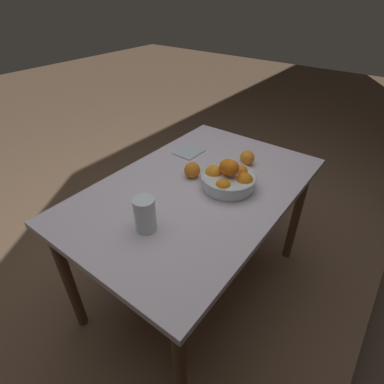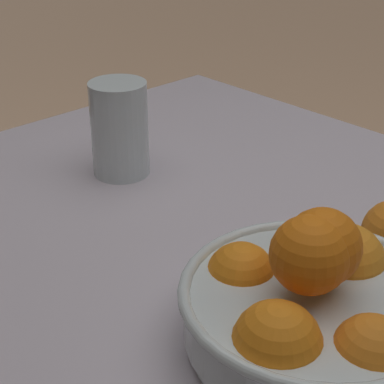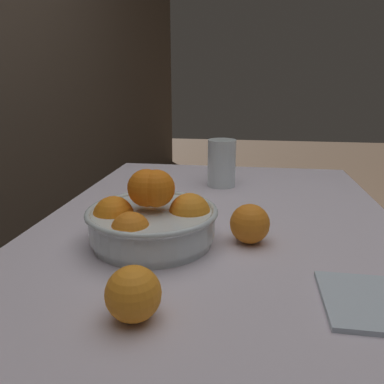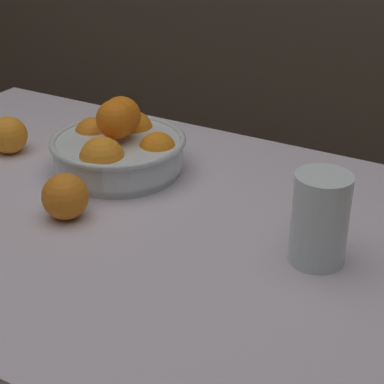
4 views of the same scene
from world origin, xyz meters
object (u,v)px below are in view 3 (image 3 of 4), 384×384
(juice_glass, at_px, (222,166))
(orange_loose_front, at_px, (133,294))
(fruit_bowl, at_px, (152,218))
(orange_loose_near_bowl, at_px, (250,224))

(juice_glass, distance_m, orange_loose_front, 0.68)
(juice_glass, bearing_deg, fruit_bowl, 166.13)
(juice_glass, xyz_separation_m, orange_loose_front, (-0.68, 0.07, -0.02))
(fruit_bowl, distance_m, juice_glass, 0.45)
(fruit_bowl, height_order, orange_loose_front, fruit_bowl)
(juice_glass, relative_size, orange_loose_near_bowl, 1.80)
(fruit_bowl, distance_m, orange_loose_near_bowl, 0.19)
(orange_loose_near_bowl, xyz_separation_m, orange_loose_front, (-0.27, 0.15, -0.00))
(juice_glass, bearing_deg, orange_loose_near_bowl, -168.39)
(fruit_bowl, xyz_separation_m, juice_glass, (0.43, -0.11, 0.01))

